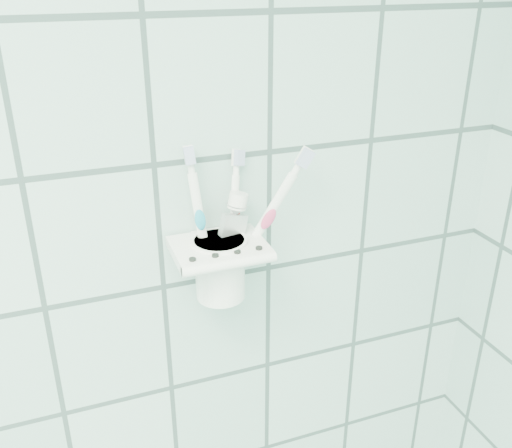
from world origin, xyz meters
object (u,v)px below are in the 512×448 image
at_px(toothbrush_blue, 230,226).
at_px(toothpaste_tube, 220,236).
at_px(toothbrush_orange, 225,213).
at_px(cup, 220,265).
at_px(toothbrush_pink, 209,222).
at_px(holder_bracket, 219,249).

bearing_deg(toothbrush_blue, toothpaste_tube, 100.53).
relative_size(toothbrush_blue, toothbrush_orange, 0.90).
height_order(cup, toothbrush_orange, toothbrush_orange).
height_order(toothbrush_pink, toothpaste_tube, toothbrush_pink).
relative_size(holder_bracket, toothbrush_pink, 0.61).
bearing_deg(holder_bracket, toothpaste_tube, 61.71).
bearing_deg(cup, toothbrush_orange, 32.10).
bearing_deg(toothpaste_tube, cup, -127.29).
distance_m(cup, toothbrush_pink, 0.06).
bearing_deg(cup, toothbrush_pink, 156.54).
bearing_deg(cup, holder_bracket, -120.75).
height_order(cup, toothbrush_pink, toothbrush_pink).
xyz_separation_m(cup, toothbrush_pink, (-0.01, 0.00, 0.06)).
relative_size(holder_bracket, toothbrush_blue, 0.64).
xyz_separation_m(toothbrush_orange, toothpaste_tube, (-0.01, 0.00, -0.03)).
bearing_deg(cup, toothbrush_blue, -28.43).
bearing_deg(toothbrush_orange, toothbrush_blue, -76.06).
bearing_deg(toothbrush_blue, cup, 132.51).
bearing_deg(holder_bracket, toothbrush_blue, -11.68).
height_order(holder_bracket, toothbrush_pink, toothbrush_pink).
distance_m(toothbrush_pink, toothbrush_orange, 0.02).
distance_m(toothbrush_orange, toothpaste_tube, 0.03).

